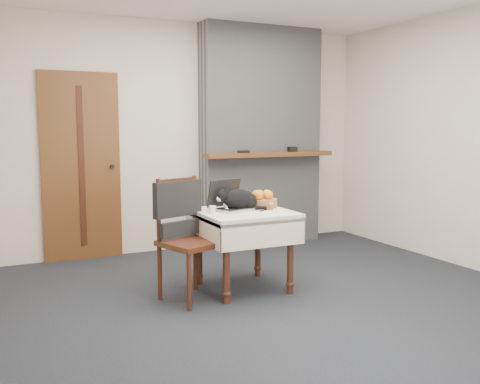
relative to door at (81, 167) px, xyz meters
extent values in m
plane|color=black|center=(1.20, -1.97, -1.00)|extent=(4.50, 4.50, 0.00)
cube|color=beige|center=(1.20, 0.03, 0.30)|extent=(4.50, 0.02, 2.60)
cube|color=beige|center=(3.45, -1.97, 0.30)|extent=(0.02, 4.00, 2.60)
cube|color=brown|center=(0.00, 0.00, 0.00)|extent=(0.82, 0.05, 2.00)
cube|color=#3D2110|center=(0.00, -0.03, 0.00)|extent=(0.06, 0.01, 1.70)
cylinder|color=black|center=(0.32, -0.04, 0.00)|extent=(0.04, 0.06, 0.04)
cube|color=gray|center=(2.10, -0.12, 0.30)|extent=(1.50, 0.30, 2.60)
cube|color=brown|center=(2.10, -0.36, 0.10)|extent=(1.62, 0.18, 0.05)
cube|color=black|center=(1.75, -0.36, 0.14)|extent=(0.14, 0.04, 0.03)
cube|color=black|center=(2.40, -0.36, 0.16)|extent=(0.10, 0.07, 0.06)
cylinder|color=#3D2110|center=(0.78, -2.02, -0.68)|extent=(0.06, 0.06, 0.64)
sphere|color=#3D2110|center=(0.78, -2.02, -0.92)|extent=(0.07, 0.07, 0.07)
cylinder|color=#3D2110|center=(1.38, -2.02, -0.68)|extent=(0.06, 0.06, 0.64)
sphere|color=#3D2110|center=(1.38, -2.02, -0.92)|extent=(0.07, 0.07, 0.07)
cylinder|color=#3D2110|center=(0.78, -1.42, -0.68)|extent=(0.06, 0.06, 0.64)
sphere|color=#3D2110|center=(0.78, -1.42, -0.92)|extent=(0.07, 0.07, 0.07)
cylinder|color=#3D2110|center=(1.38, -1.42, -0.68)|extent=(0.06, 0.06, 0.64)
sphere|color=#3D2110|center=(1.38, -1.42, -0.92)|extent=(0.07, 0.07, 0.07)
cube|color=#EDE1C8|center=(1.08, -1.72, -0.33)|extent=(0.78, 0.78, 0.06)
cube|color=#EDE1C8|center=(1.08, -2.10, -0.44)|extent=(0.78, 0.01, 0.22)
cube|color=#EDE1C8|center=(1.08, -1.33, -0.44)|extent=(0.78, 0.01, 0.22)
cube|color=#EDE1C8|center=(0.70, -1.72, -0.44)|extent=(0.01, 0.78, 0.22)
cube|color=#EDE1C8|center=(1.47, -1.72, -0.44)|extent=(0.01, 0.78, 0.22)
cube|color=#B7B7BC|center=(1.03, -1.67, -0.29)|extent=(0.42, 0.35, 0.02)
cube|color=black|center=(1.03, -1.67, -0.28)|extent=(0.34, 0.25, 0.00)
cube|color=black|center=(0.98, -1.53, -0.16)|extent=(0.36, 0.17, 0.25)
cube|color=#99AEDF|center=(0.98, -1.53, -0.16)|extent=(0.33, 0.15, 0.22)
ellipsoid|color=black|center=(1.06, -1.67, -0.21)|extent=(0.31, 0.20, 0.19)
ellipsoid|color=black|center=(1.15, -1.68, -0.22)|extent=(0.17, 0.18, 0.15)
sphere|color=black|center=(0.92, -1.66, -0.16)|extent=(0.12, 0.12, 0.11)
ellipsoid|color=white|center=(0.88, -1.65, -0.19)|extent=(0.05, 0.06, 0.05)
ellipsoid|color=white|center=(0.94, -1.66, -0.24)|extent=(0.05, 0.07, 0.07)
cone|color=black|center=(0.92, -1.69, -0.11)|extent=(0.04, 0.04, 0.04)
cone|color=black|center=(0.93, -1.63, -0.11)|extent=(0.04, 0.04, 0.04)
cylinder|color=black|center=(1.21, -1.75, -0.28)|extent=(0.16, 0.10, 0.03)
sphere|color=white|center=(0.94, -1.69, -0.28)|extent=(0.04, 0.04, 0.04)
sphere|color=white|center=(0.94, -1.62, -0.28)|extent=(0.04, 0.04, 0.04)
cylinder|color=white|center=(0.78, -1.75, -0.27)|extent=(0.06, 0.06, 0.07)
cylinder|color=#995312|center=(1.32, -1.79, -0.27)|extent=(0.03, 0.03, 0.05)
cylinder|color=silver|center=(1.32, -1.79, -0.24)|extent=(0.03, 0.03, 0.01)
cylinder|color=#9D713F|center=(1.33, -1.60, -0.26)|extent=(0.27, 0.27, 0.08)
sphere|color=orange|center=(1.28, -1.63, -0.19)|extent=(0.08, 0.08, 0.08)
sphere|color=orange|center=(1.38, -1.64, -0.19)|extent=(0.08, 0.08, 0.08)
sphere|color=orange|center=(1.33, -1.55, -0.19)|extent=(0.08, 0.08, 0.08)
sphere|color=yellow|center=(1.40, -1.57, -0.19)|extent=(0.08, 0.08, 0.08)
sphere|color=orange|center=(1.29, -1.56, -0.19)|extent=(0.08, 0.08, 0.08)
cube|color=black|center=(1.28, -1.71, -0.30)|extent=(0.13, 0.05, 0.01)
cube|color=#3D2110|center=(0.57, -1.80, -0.52)|extent=(0.57, 0.57, 0.04)
cylinder|color=#3D2110|center=(0.45, -2.05, -0.76)|extent=(0.04, 0.04, 0.48)
cylinder|color=#3D2110|center=(0.81, -1.92, -0.76)|extent=(0.04, 0.04, 0.48)
cylinder|color=#3D2110|center=(0.33, -1.68, -0.76)|extent=(0.04, 0.04, 0.48)
cylinder|color=#3D2110|center=(0.69, -1.56, -0.76)|extent=(0.04, 0.04, 0.48)
cylinder|color=#3D2110|center=(0.33, -1.68, -0.25)|extent=(0.04, 0.04, 0.53)
cylinder|color=#3D2110|center=(0.69, -1.56, -0.25)|extent=(0.04, 0.04, 0.53)
cube|color=#3D2110|center=(0.51, -1.62, -0.15)|extent=(0.37, 0.15, 0.30)
cube|color=black|center=(0.51, -1.63, -0.17)|extent=(0.46, 0.21, 0.30)
camera|label=1|loc=(-0.94, -5.85, 0.45)|focal=40.00mm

